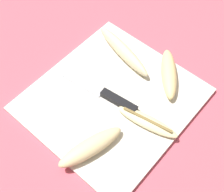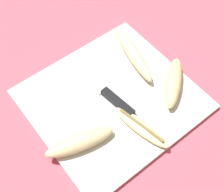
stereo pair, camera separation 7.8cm
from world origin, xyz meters
name	(u,v)px [view 1 (the left image)]	position (x,y,z in m)	size (l,w,h in m)	color
ground_plane	(112,101)	(0.00, 0.00, 0.00)	(4.00, 4.00, 0.00)	#C65160
cutting_board	(112,99)	(0.00, 0.00, 0.01)	(0.40, 0.37, 0.01)	silver
knife	(111,99)	(-0.01, 0.00, 0.02)	(0.05, 0.22, 0.02)	black
banana_soft_right	(146,123)	(0.00, -0.11, 0.02)	(0.06, 0.16, 0.02)	beige
banana_ripe_center	(91,147)	(-0.14, -0.06, 0.03)	(0.17, 0.08, 0.03)	beige
banana_cream_curved	(123,51)	(0.12, 0.07, 0.03)	(0.08, 0.21, 0.04)	beige
banana_golden_short	(169,73)	(0.15, -0.07, 0.03)	(0.15, 0.13, 0.04)	#EDD689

